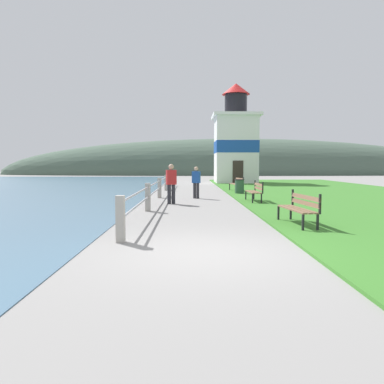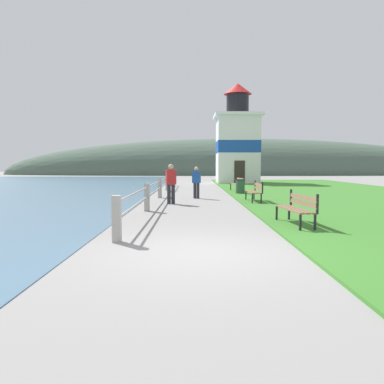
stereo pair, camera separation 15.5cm
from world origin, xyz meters
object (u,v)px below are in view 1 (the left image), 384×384
park_bench_midway (255,190)px  person_by_railing (196,181)px  park_bench_far (237,183)px  park_bench_near (300,207)px  lighthouse (236,142)px  person_strolling (171,182)px  trash_bin (240,187)px

park_bench_midway → person_by_railing: 3.29m
park_bench_far → person_by_railing: person_by_railing is taller
park_bench_near → lighthouse: 23.91m
park_bench_midway → person_strolling: size_ratio=0.99×
park_bench_near → park_bench_midway: same height
park_bench_midway → lighthouse: size_ratio=0.19×
park_bench_midway → person_by_railing: (-2.54, 2.06, 0.31)m
lighthouse → person_strolling: 18.74m
person_strolling → trash_bin: (3.57, 5.09, -0.49)m
park_bench_near → person_by_railing: size_ratio=1.21×
park_bench_far → lighthouse: 11.32m
park_bench_near → person_strolling: 6.89m
park_bench_far → person_by_railing: bearing=53.8°
park_bench_midway → park_bench_far: (0.06, 6.53, 0.00)m
park_bench_near → park_bench_far: bearing=-95.4°
park_bench_far → lighthouse: lighthouse is taller
lighthouse → park_bench_near: bearing=-93.0°
park_bench_near → lighthouse: (1.23, 23.67, 3.10)m
park_bench_midway → trash_bin: (-0.07, 4.56, -0.11)m
park_bench_midway → park_bench_far: same height
park_bench_midway → park_bench_far: size_ratio=0.87×
person_strolling → person_by_railing: size_ratio=1.08×
lighthouse → park_bench_midway: bearing=-94.2°
trash_bin → lighthouse: bearing=84.0°
park_bench_near → lighthouse: bearing=-98.4°
park_bench_midway → person_by_railing: person_by_railing is taller
person_strolling → person_by_railing: person_strolling is taller
lighthouse → park_bench_far: bearing=-96.5°
park_bench_near → lighthouse: size_ratio=0.21×
park_bench_midway → person_by_railing: size_ratio=1.06×
lighthouse → trash_bin: size_ratio=10.50×
park_bench_midway → person_strolling: (-3.64, -0.53, 0.37)m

